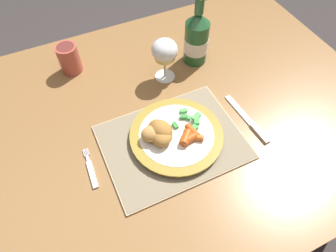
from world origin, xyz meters
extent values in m
plane|color=#383333|center=(0.00, 0.00, 0.00)|extent=(6.00, 6.00, 0.00)
cube|color=olive|center=(0.00, 0.00, 0.72)|extent=(1.31, 0.95, 0.04)
cube|color=olive|center=(0.60, 0.42, 0.35)|extent=(0.06, 0.06, 0.70)
cube|color=tan|center=(-0.02, -0.09, 0.74)|extent=(0.37, 0.28, 0.01)
cube|color=#807259|center=(-0.02, -0.09, 0.75)|extent=(0.37, 0.28, 0.00)
cylinder|color=white|center=(-0.01, -0.08, 0.75)|extent=(0.21, 0.21, 0.01)
cylinder|color=olive|center=(-0.01, -0.08, 0.76)|extent=(0.25, 0.25, 0.01)
cylinder|color=white|center=(-0.01, -0.08, 0.77)|extent=(0.20, 0.20, 0.00)
ellipsoid|color=#B77F3D|center=(-0.05, -0.09, 0.79)|extent=(0.08, 0.08, 0.04)
ellipsoid|color=tan|center=(-0.07, -0.07, 0.79)|extent=(0.07, 0.06, 0.04)
ellipsoid|color=#A87033|center=(-0.05, -0.07, 0.79)|extent=(0.07, 0.08, 0.05)
ellipsoid|color=#A87033|center=(-0.05, -0.06, 0.79)|extent=(0.06, 0.06, 0.04)
cube|color=green|center=(0.04, -0.05, 0.77)|extent=(0.03, 0.02, 0.01)
cube|color=#338438|center=(0.04, -0.09, 0.77)|extent=(0.02, 0.02, 0.01)
cube|color=#4CA84C|center=(0.06, -0.06, 0.78)|extent=(0.03, 0.02, 0.01)
cube|color=#338438|center=(0.03, -0.05, 0.77)|extent=(0.02, 0.02, 0.01)
cube|color=#338438|center=(0.00, -0.06, 0.77)|extent=(0.01, 0.02, 0.01)
cube|color=#4CA84C|center=(0.04, -0.03, 0.77)|extent=(0.02, 0.01, 0.01)
cube|color=green|center=(0.06, -0.08, 0.78)|extent=(0.02, 0.03, 0.01)
cube|color=green|center=(0.04, -0.10, 0.78)|extent=(0.03, 0.03, 0.01)
cylinder|color=#CC5119|center=(0.01, -0.12, 0.78)|extent=(0.05, 0.03, 0.02)
cylinder|color=#CC5119|center=(0.03, -0.10, 0.77)|extent=(0.03, 0.05, 0.02)
cylinder|color=orange|center=(0.03, -0.12, 0.77)|extent=(0.04, 0.03, 0.02)
cylinder|color=#CC5119|center=(0.01, -0.11, 0.78)|extent=(0.05, 0.05, 0.02)
cube|color=silver|center=(-0.25, -0.09, 0.74)|extent=(0.02, 0.08, 0.01)
cube|color=silver|center=(-0.25, -0.04, 0.74)|extent=(0.01, 0.02, 0.01)
cube|color=silver|center=(-0.24, -0.02, 0.74)|extent=(0.00, 0.02, 0.00)
cube|color=silver|center=(-0.24, -0.02, 0.74)|extent=(0.00, 0.02, 0.00)
cube|color=silver|center=(-0.25, -0.02, 0.74)|extent=(0.00, 0.02, 0.00)
cube|color=silver|center=(-0.25, -0.02, 0.74)|extent=(0.00, 0.02, 0.00)
cube|color=silver|center=(0.21, -0.07, 0.74)|extent=(0.03, 0.12, 0.00)
cube|color=#B2B2B7|center=(0.21, -0.17, 0.74)|extent=(0.02, 0.07, 0.01)
cylinder|color=silver|center=(0.06, 0.15, 0.74)|extent=(0.06, 0.06, 0.00)
cylinder|color=silver|center=(0.06, 0.15, 0.78)|extent=(0.01, 0.01, 0.07)
ellipsoid|color=silver|center=(0.06, 0.15, 0.85)|extent=(0.08, 0.08, 0.07)
cylinder|color=#EACC66|center=(0.06, 0.15, 0.83)|extent=(0.06, 0.06, 0.03)
cylinder|color=#23562D|center=(0.19, 0.18, 0.81)|extent=(0.08, 0.08, 0.14)
cone|color=#23562D|center=(0.19, 0.18, 0.90)|extent=(0.08, 0.08, 0.03)
cylinder|color=#23562D|center=(0.19, 0.18, 0.94)|extent=(0.03, 0.03, 0.05)
cylinder|color=white|center=(0.19, 0.18, 0.80)|extent=(0.08, 0.08, 0.05)
cylinder|color=#B24C42|center=(-0.20, 0.31, 0.79)|extent=(0.07, 0.07, 0.10)
cylinder|color=maroon|center=(-0.20, 0.31, 0.83)|extent=(0.05, 0.05, 0.01)
camera|label=1|loc=(-0.22, -0.49, 1.43)|focal=32.00mm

